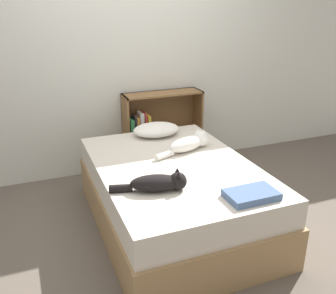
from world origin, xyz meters
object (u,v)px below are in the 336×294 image
at_px(cat_dark, 159,183).
at_px(bookshelf, 158,129).
at_px(cat_light, 190,143).
at_px(bed, 174,195).
at_px(pillow, 156,130).

relative_size(cat_dark, bookshelf, 0.61).
distance_m(cat_light, bookshelf, 0.96).
bearing_deg(cat_dark, bookshelf, 85.79).
bearing_deg(bookshelf, cat_dark, -109.97).
height_order(bed, pillow, pillow).
relative_size(cat_light, cat_dark, 1.07).
xyz_separation_m(bed, pillow, (0.10, 0.71, 0.35)).
relative_size(bed, cat_light, 3.18).
relative_size(bed, bookshelf, 2.08).
bearing_deg(cat_dark, cat_light, 65.45).
bearing_deg(bed, cat_dark, -125.70).
bearing_deg(bed, pillow, 81.77).
distance_m(bed, cat_light, 0.50).
height_order(cat_light, bookshelf, bookshelf).
height_order(pillow, bookshelf, bookshelf).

